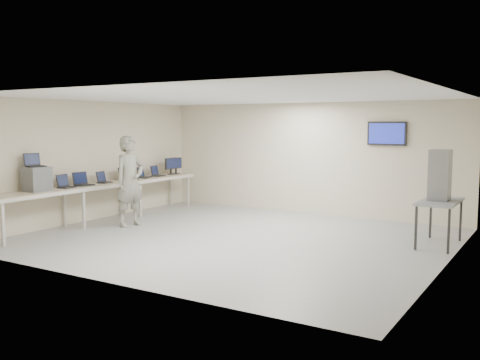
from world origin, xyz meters
The scene contains 15 objects.
room centered at (0.03, 0.06, 1.41)m, with size 8.01×7.01×2.81m.
workbench centered at (-3.59, 0.00, 0.83)m, with size 0.76×6.00×0.90m.
equipment_box centered at (-3.65, -1.80, 1.15)m, with size 0.42×0.48×0.50m, color slate.
laptop_on_box centered at (-3.70, -1.80, 1.47)m, with size 0.38×0.41×0.28m.
laptop_0 centered at (-3.65, -1.08, 0.97)m, with size 0.35×0.40×0.29m.
laptop_1 centered at (-3.64, -0.60, 0.98)m, with size 0.36×0.42×0.30m.
laptop_2 centered at (-3.64, 0.03, 0.97)m, with size 0.33×0.38×0.27m.
laptop_3 centered at (-3.61, 0.79, 0.98)m, with size 0.33×0.40×0.31m.
laptop_4 centered at (-3.65, 1.42, 0.97)m, with size 0.38×0.41×0.28m.
laptop_5 centered at (-3.64, 1.93, 0.97)m, with size 0.34×0.38×0.27m.
monitor_near centered at (-3.60, 2.49, 1.17)m, with size 0.20×0.46×0.45m.
monitor_far centered at (-3.60, 2.71, 1.17)m, with size 0.20×0.45×0.44m.
soldier centered at (-2.67, -0.12, 1.01)m, with size 0.73×0.48×2.01m, color gray.
side_table centered at (3.60, 1.46, 0.78)m, with size 0.66×1.42×0.85m.
storage_bins centered at (3.58, 1.46, 1.32)m, with size 0.36×0.40×0.95m.
Camera 1 is at (5.54, -8.89, 2.27)m, focal length 40.00 mm.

